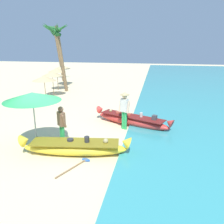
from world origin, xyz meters
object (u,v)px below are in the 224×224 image
at_px(person_vendor_hatted, 124,108).
at_px(boat_yellow_foreground, 75,147).
at_px(paddle, 77,165).
at_px(boat_red_midground, 132,120).
at_px(palm_tree_leaning_seaward, 58,36).
at_px(patio_umbrella_large, 32,97).
at_px(palm_tree_tall_inland, 56,36).
at_px(person_tourist_customer, 62,123).

bearing_deg(person_vendor_hatted, boat_yellow_foreground, -115.71).
bearing_deg(paddle, boat_red_midground, 72.03).
relative_size(boat_red_midground, person_vendor_hatted, 2.24).
distance_m(person_vendor_hatted, palm_tree_leaning_seaward, 11.19).
distance_m(boat_red_midground, patio_umbrella_large, 5.08).
distance_m(patio_umbrella_large, paddle, 3.16).
distance_m(palm_tree_tall_inland, palm_tree_leaning_seaward, 5.70).
bearing_deg(boat_yellow_foreground, boat_red_midground, 63.61).
height_order(person_tourist_customer, paddle, person_tourist_customer).
bearing_deg(patio_umbrella_large, paddle, -28.91).
bearing_deg(paddle, person_vendor_hatted, 73.95).
bearing_deg(person_tourist_customer, paddle, -53.00).
height_order(boat_yellow_foreground, palm_tree_leaning_seaward, palm_tree_leaning_seaward).
distance_m(person_tourist_customer, paddle, 2.12).
distance_m(person_tourist_customer, palm_tree_leaning_seaward, 11.97).
relative_size(person_vendor_hatted, palm_tree_leaning_seaward, 0.32).
xyz_separation_m(boat_red_midground, person_tourist_customer, (-2.57, -2.82, 0.64)).
xyz_separation_m(person_tourist_customer, palm_tree_leaning_seaward, (-4.52, 10.47, 3.63)).
xyz_separation_m(boat_red_midground, palm_tree_leaning_seaward, (-7.09, 7.65, 4.27)).
bearing_deg(paddle, patio_umbrella_large, 151.09).
xyz_separation_m(patio_umbrella_large, palm_tree_leaning_seaward, (-3.55, 10.84, 2.49)).
relative_size(palm_tree_leaning_seaward, paddle, 3.83).
xyz_separation_m(boat_yellow_foreground, paddle, (0.35, -0.81, -0.25)).
height_order(boat_red_midground, person_tourist_customer, person_tourist_customer).
relative_size(person_vendor_hatted, patio_umbrella_large, 0.82).
bearing_deg(person_vendor_hatted, paddle, -106.05).
distance_m(boat_yellow_foreground, palm_tree_tall_inland, 18.65).
bearing_deg(person_vendor_hatted, patio_umbrella_large, -140.67).
relative_size(boat_red_midground, palm_tree_tall_inland, 0.70).
relative_size(person_tourist_customer, palm_tree_leaning_seaward, 0.29).
distance_m(person_tourist_customer, palm_tree_tall_inland, 17.53).
bearing_deg(palm_tree_tall_inland, boat_red_midground, -53.26).
xyz_separation_m(palm_tree_tall_inland, paddle, (8.13, -17.15, -4.74)).
relative_size(boat_red_midground, patio_umbrella_large, 1.85).
distance_m(boat_yellow_foreground, person_vendor_hatted, 3.42).
xyz_separation_m(boat_red_midground, patio_umbrella_large, (-3.53, -3.19, 1.78)).
bearing_deg(boat_red_midground, paddle, -107.97).
distance_m(boat_yellow_foreground, palm_tree_leaning_seaward, 13.12).
bearing_deg(palm_tree_tall_inland, person_vendor_hatted, -55.34).
xyz_separation_m(patio_umbrella_large, paddle, (2.12, -1.17, -2.04)).
bearing_deg(palm_tree_tall_inland, patio_umbrella_large, -69.37).
height_order(palm_tree_tall_inland, paddle, palm_tree_tall_inland).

